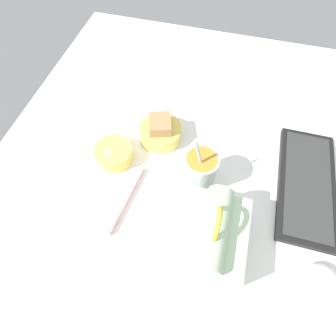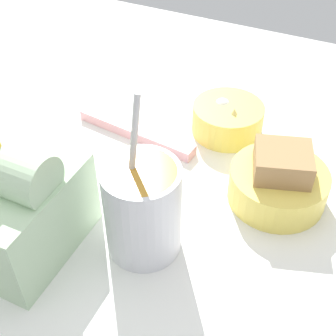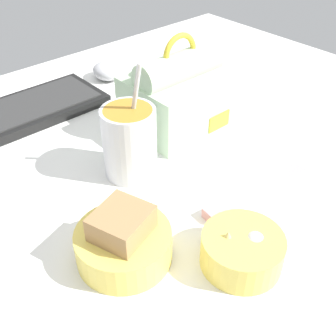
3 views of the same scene
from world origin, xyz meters
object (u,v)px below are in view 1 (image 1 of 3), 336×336
bento_bowl_snacks (114,153)px  computer_mouse (322,278)px  chopstick_case (124,199)px  keyboard (306,184)px  bento_bowl_sandwich (160,131)px  soup_cup (199,172)px  lunch_bag (211,236)px

bento_bowl_snacks → computer_mouse: bearing=71.5°
computer_mouse → chopstick_case: bearing=-98.0°
keyboard → bento_bowl_sandwich: bento_bowl_sandwich is taller
bento_bowl_snacks → chopstick_case: (11.89, 6.91, -1.62)cm
soup_cup → computer_mouse: bearing=61.7°
chopstick_case → bento_bowl_sandwich: bearing=170.6°
computer_mouse → chopstick_case: size_ratio=0.37×
bento_bowl_snacks → computer_mouse: size_ratio=1.43×
lunch_bag → computer_mouse: lunch_bag is taller
bento_bowl_sandwich → bento_bowl_snacks: bento_bowl_sandwich is taller
computer_mouse → chopstick_case: computer_mouse is taller
bento_bowl_snacks → computer_mouse: bento_bowl_snacks is taller
bento_bowl_sandwich → computer_mouse: bento_bowl_sandwich is taller
lunch_bag → chopstick_case: bearing=-103.0°
keyboard → chopstick_case: bearing=-70.0°
lunch_bag → bento_bowl_sandwich: (-27.84, -19.62, -3.42)cm
soup_cup → bento_bowl_snacks: bearing=-94.1°
soup_cup → chopstick_case: (10.14, -17.63, -5.28)cm
lunch_bag → bento_bowl_snacks: size_ratio=1.74×
soup_cup → keyboard: bearing=103.1°
soup_cup → computer_mouse: size_ratio=2.65×
bento_bowl_snacks → chopstick_case: bearing=30.2°
bento_bowl_sandwich → chopstick_case: size_ratio=0.63×
keyboard → soup_cup: soup_cup is taller
bento_bowl_snacks → computer_mouse: (18.77, 56.13, -0.49)cm
computer_mouse → keyboard: bearing=-173.1°
bento_bowl_sandwich → chopstick_case: (22.45, -3.72, -2.13)cm
lunch_bag → bento_bowl_sandwich: size_ratio=1.47×
bento_bowl_sandwich → computer_mouse: 54.15cm
soup_cup → bento_bowl_sandwich: soup_cup is taller
keyboard → lunch_bag: 32.41cm
keyboard → bento_bowl_sandwich: 43.03cm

